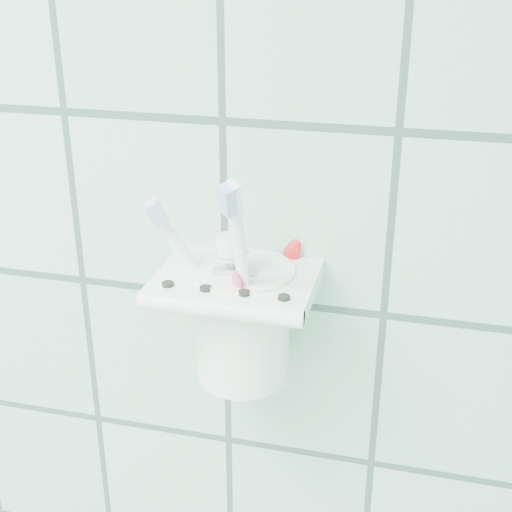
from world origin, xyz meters
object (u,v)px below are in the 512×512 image
at_px(cup, 242,319).
at_px(toothpaste_tube, 243,302).
at_px(toothbrush_orange, 252,263).
at_px(holder_bracket, 237,283).
at_px(toothbrush_blue, 242,253).
at_px(toothbrush_pink, 250,272).

distance_m(cup, toothpaste_tube, 0.04).
relative_size(cup, toothbrush_orange, 0.53).
bearing_deg(holder_bracket, toothbrush_orange, 36.27).
height_order(holder_bracket, toothpaste_tube, toothpaste_tube).
distance_m(cup, toothbrush_orange, 0.06).
distance_m(holder_bracket, cup, 0.04).
relative_size(holder_bracket, toothbrush_blue, 0.65).
xyz_separation_m(toothbrush_pink, toothbrush_orange, (0.00, -0.01, 0.01)).
height_order(toothbrush_pink, toothpaste_tube, toothbrush_pink).
bearing_deg(toothpaste_tube, holder_bracket, 116.20).
distance_m(toothbrush_blue, toothpaste_tube, 0.05).
bearing_deg(toothbrush_pink, cup, -140.93).
height_order(holder_bracket, toothbrush_blue, toothbrush_blue).
xyz_separation_m(toothbrush_blue, toothpaste_tube, (0.01, -0.04, -0.03)).
bearing_deg(toothbrush_blue, holder_bracket, -80.29).
bearing_deg(holder_bracket, cup, 54.56).
relative_size(cup, toothpaste_tube, 0.78).
xyz_separation_m(cup, toothbrush_pink, (0.00, 0.01, 0.04)).
bearing_deg(toothpaste_tube, toothbrush_orange, 79.13).
distance_m(toothbrush_blue, toothbrush_orange, 0.02).
height_order(toothbrush_blue, toothbrush_orange, toothbrush_blue).
xyz_separation_m(holder_bracket, cup, (0.00, 0.00, -0.04)).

